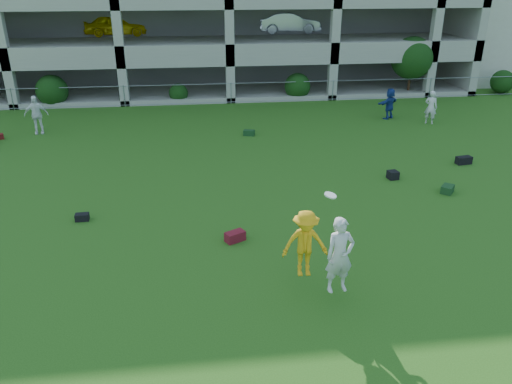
{
  "coord_description": "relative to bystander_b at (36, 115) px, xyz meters",
  "views": [
    {
      "loc": [
        -2.09,
        -9.43,
        6.91
      ],
      "look_at": [
        -0.54,
        3.0,
        1.4
      ],
      "focal_mm": 35.0,
      "sensor_mm": 36.0,
      "label": 1
    }
  ],
  "objects": [
    {
      "name": "bystander_b",
      "position": [
        0.0,
        0.0,
        0.0
      ],
      "size": [
        1.11,
        0.62,
        1.79
      ],
      "primitive_type": "imported",
      "rotation": [
        0.0,
        0.0,
        0.18
      ],
      "color": "white",
      "rests_on": "ground"
    },
    {
      "name": "fence",
      "position": [
        9.42,
        4.76,
        -0.28
      ],
      "size": [
        36.06,
        0.06,
        1.2
      ],
      "color": "gray",
      "rests_on": "ground"
    },
    {
      "name": "bag_green_c",
      "position": [
        15.78,
        -8.94,
        -0.77
      ],
      "size": [
        0.59,
        0.61,
        0.26
      ],
      "primitive_type": "cube",
      "rotation": [
        0.0,
        0.0,
        0.85
      ],
      "color": "#13361A",
      "rests_on": "ground"
    },
    {
      "name": "bystander_d",
      "position": [
        17.25,
        0.51,
        -0.11
      ],
      "size": [
        1.46,
        1.19,
        1.56
      ],
      "primitive_type": "imported",
      "rotation": [
        0.0,
        0.0,
        3.73
      ],
      "color": "navy",
      "rests_on": "ground"
    },
    {
      "name": "bystander_e",
      "position": [
        18.93,
        -0.66,
        -0.07
      ],
      "size": [
        0.72,
        0.68,
        1.65
      ],
      "primitive_type": "imported",
      "rotation": [
        0.0,
        0.0,
        2.5
      ],
      "color": "silver",
      "rests_on": "ground"
    },
    {
      "name": "ground",
      "position": [
        9.42,
        -14.24,
        -0.9
      ],
      "size": [
        100.0,
        100.0,
        0.0
      ],
      "primitive_type": "plane",
      "color": "#235114",
      "rests_on": "ground"
    },
    {
      "name": "bag_green_g",
      "position": [
        9.76,
        -1.54,
        -0.77
      ],
      "size": [
        0.57,
        0.45,
        0.25
      ],
      "primitive_type": "cube",
      "rotation": [
        0.0,
        0.0,
        -0.34
      ],
      "color": "#153B18",
      "rests_on": "ground"
    },
    {
      "name": "crate_d",
      "position": [
        14.39,
        -7.49,
        -0.75
      ],
      "size": [
        0.4,
        0.4,
        0.3
      ],
      "primitive_type": "cube",
      "rotation": [
        0.0,
        0.0,
        0.16
      ],
      "color": "black",
      "rests_on": "ground"
    },
    {
      "name": "bag_black_e",
      "position": [
        17.75,
        -6.33,
        -0.75
      ],
      "size": [
        0.64,
        0.39,
        0.3
      ],
      "primitive_type": "cube",
      "rotation": [
        0.0,
        0.0,
        0.16
      ],
      "color": "black",
      "rests_on": "ground"
    },
    {
      "name": "bag_black_b",
      "position": [
        3.75,
        -9.56,
        -0.79
      ],
      "size": [
        0.41,
        0.26,
        0.22
      ],
      "primitive_type": "cube",
      "rotation": [
        0.0,
        0.0,
        0.03
      ],
      "color": "black",
      "rests_on": "ground"
    },
    {
      "name": "shrub_row",
      "position": [
        14.01,
        5.46,
        0.61
      ],
      "size": [
        34.38,
        2.52,
        3.5
      ],
      "color": "#163D11",
      "rests_on": "ground"
    },
    {
      "name": "frisbee_contest",
      "position": [
        9.89,
        -14.08,
        0.32
      ],
      "size": [
        1.54,
        1.2,
        2.26
      ],
      "color": "gold",
      "rests_on": "ground"
    },
    {
      "name": "bag_red_a",
      "position": [
        8.26,
        -11.39,
        -0.76
      ],
      "size": [
        0.63,
        0.52,
        0.28
      ],
      "primitive_type": "cube",
      "rotation": [
        0.0,
        0.0,
        0.49
      ],
      "color": "#5A0F15",
      "rests_on": "ground"
    }
  ]
}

